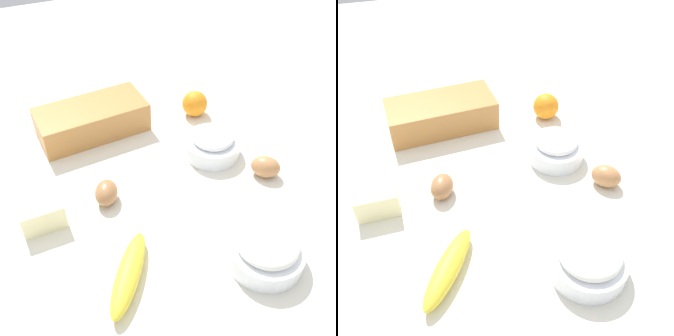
{
  "view_description": "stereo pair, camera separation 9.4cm",
  "coord_description": "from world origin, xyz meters",
  "views": [
    {
      "loc": [
        -0.26,
        -0.64,
        0.68
      ],
      "look_at": [
        0.0,
        0.0,
        0.04
      ],
      "focal_mm": 44.27,
      "sensor_mm": 36.0,
      "label": 1
    },
    {
      "loc": [
        -0.17,
        -0.67,
        0.68
      ],
      "look_at": [
        0.0,
        0.0,
        0.04
      ],
      "focal_mm": 44.27,
      "sensor_mm": 36.0,
      "label": 2
    }
  ],
  "objects": [
    {
      "name": "butter_block",
      "position": [
        -0.29,
        -0.02,
        0.03
      ],
      "size": [
        0.09,
        0.07,
        0.06
      ],
      "primitive_type": "cube",
      "rotation": [
        0.0,
        0.0,
        0.04
      ],
      "color": "#F4EDB2",
      "rests_on": "ground_plane"
    },
    {
      "name": "sugar_bowl",
      "position": [
        0.14,
        0.05,
        0.03
      ],
      "size": [
        0.14,
        0.14,
        0.07
      ],
      "color": "white",
      "rests_on": "ground_plane"
    },
    {
      "name": "loaf_pan",
      "position": [
        -0.11,
        0.25,
        0.04
      ],
      "size": [
        0.29,
        0.16,
        0.08
      ],
      "rotation": [
        0.0,
        0.0,
        0.09
      ],
      "color": "#B77A3D",
      "rests_on": "ground_plane"
    },
    {
      "name": "orange_fruit",
      "position": [
        0.17,
        0.22,
        0.04
      ],
      "size": [
        0.07,
        0.07,
        0.07
      ],
      "primitive_type": "sphere",
      "color": "orange",
      "rests_on": "ground_plane"
    },
    {
      "name": "egg_near_butter",
      "position": [
        0.22,
        -0.07,
        0.03
      ],
      "size": [
        0.09,
        0.08,
        0.05
      ],
      "primitive_type": "ellipsoid",
      "rotation": [
        0.0,
        1.57,
        5.55
      ],
      "color": "#B67B4A",
      "rests_on": "ground_plane"
    },
    {
      "name": "ground_plane",
      "position": [
        0.0,
        0.0,
        -0.01
      ],
      "size": [
        2.4,
        2.4,
        0.02
      ],
      "primitive_type": "cube",
      "color": "silver"
    },
    {
      "name": "egg_beside_bowl",
      "position": [
        -0.15,
        -0.01,
        0.02
      ],
      "size": [
        0.07,
        0.08,
        0.05
      ],
      "primitive_type": "ellipsoid",
      "rotation": [
        0.0,
        1.57,
        4.28
      ],
      "color": "#A77044",
      "rests_on": "ground_plane"
    },
    {
      "name": "banana",
      "position": [
        -0.17,
        -0.22,
        0.02
      ],
      "size": [
        0.14,
        0.18,
        0.04
      ],
      "primitive_type": "ellipsoid",
      "rotation": [
        0.0,
        0.0,
        4.13
      ],
      "color": "yellow",
      "rests_on": "ground_plane"
    },
    {
      "name": "flour_bowl",
      "position": [
        0.09,
        -0.28,
        0.04
      ],
      "size": [
        0.15,
        0.15,
        0.08
      ],
      "color": "white",
      "rests_on": "ground_plane"
    }
  ]
}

